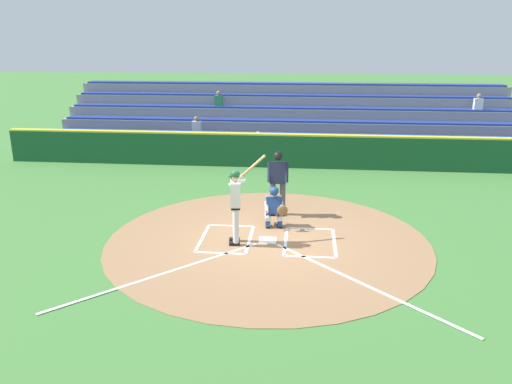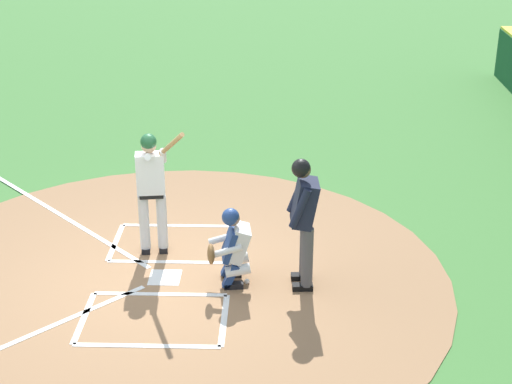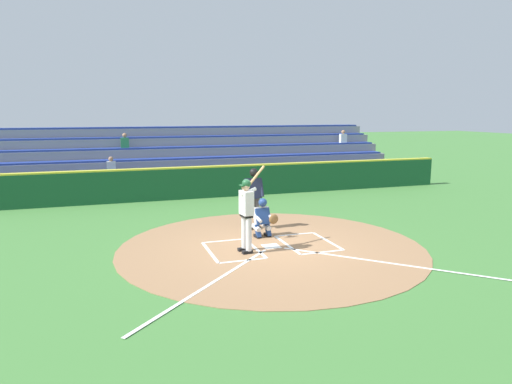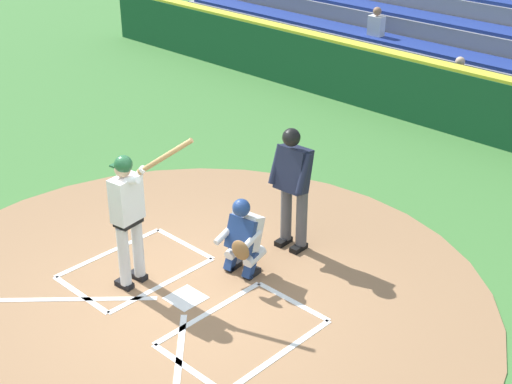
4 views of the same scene
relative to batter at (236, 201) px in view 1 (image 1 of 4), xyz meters
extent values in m
plane|color=#427A38|center=(-0.75, -0.24, -1.10)|extent=(120.00, 120.00, 0.00)
cylinder|color=#99704C|center=(-0.75, -0.24, -1.09)|extent=(8.00, 8.00, 0.01)
cube|color=white|center=(-0.75, -0.24, -1.08)|extent=(0.44, 0.44, 0.01)
cube|color=white|center=(-1.80, -1.14, -1.08)|extent=(1.20, 0.08, 0.01)
cube|color=white|center=(-1.80, 0.66, -1.08)|extent=(1.20, 0.08, 0.01)
cube|color=white|center=(-1.20, -0.24, -1.08)|extent=(0.08, 1.80, 0.01)
cube|color=white|center=(-2.40, -0.24, -1.08)|extent=(0.08, 1.80, 0.01)
cube|color=white|center=(0.30, -1.14, -1.08)|extent=(1.20, 0.08, 0.01)
cube|color=white|center=(0.30, 0.66, -1.08)|extent=(1.20, 0.08, 0.01)
cube|color=white|center=(-0.30, -0.24, -1.08)|extent=(0.08, 1.80, 0.01)
cube|color=white|center=(0.90, -0.24, -1.08)|extent=(0.08, 1.80, 0.01)
cube|color=white|center=(1.35, 1.86, -1.08)|extent=(3.73, 3.73, 0.01)
cube|color=white|center=(-2.85, 1.86, -1.08)|extent=(3.73, 3.73, 0.01)
cylinder|color=silver|center=(-0.01, 0.14, -0.60)|extent=(0.15, 0.15, 0.84)
cube|color=black|center=(0.03, 0.15, -1.05)|extent=(0.27, 0.15, 0.09)
cylinder|color=silver|center=(0.03, -0.12, -0.60)|extent=(0.15, 0.15, 0.84)
cube|color=black|center=(0.06, -0.11, -1.05)|extent=(0.27, 0.15, 0.09)
cube|color=black|center=(0.01, 0.01, -0.13)|extent=(0.26, 0.37, 0.10)
cube|color=white|center=(0.01, 0.01, 0.18)|extent=(0.29, 0.43, 0.60)
sphere|color=tan|center=(0.03, 0.02, 0.59)|extent=(0.21, 0.21, 0.21)
sphere|color=#1E512D|center=(0.01, 0.01, 0.66)|extent=(0.23, 0.23, 0.23)
cube|color=#1E512D|center=(0.12, 0.03, 0.63)|extent=(0.13, 0.18, 0.02)
cylinder|color=white|center=(-0.04, 0.02, 0.46)|extent=(0.44, 0.15, 0.21)
cylinder|color=white|center=(-0.02, -0.19, 0.46)|extent=(0.27, 0.13, 0.29)
cylinder|color=#AD7F4C|center=(-0.36, -0.37, 0.76)|extent=(0.64, 0.45, 0.53)
cylinder|color=#AD7F4C|center=(-0.07, -0.18, 0.52)|extent=(0.10, 0.11, 0.08)
cube|color=black|center=(-1.00, -1.22, -1.05)|extent=(0.15, 0.27, 0.09)
cube|color=navy|center=(-1.00, -1.18, -0.90)|extent=(0.15, 0.26, 0.37)
cylinder|color=silver|center=(-0.99, -1.28, -0.82)|extent=(0.19, 0.38, 0.21)
cube|color=black|center=(-0.68, -1.18, -1.05)|extent=(0.15, 0.27, 0.09)
cube|color=navy|center=(-0.69, -1.14, -0.90)|extent=(0.15, 0.26, 0.37)
cylinder|color=silver|center=(-0.67, -1.24, -0.82)|extent=(0.19, 0.38, 0.21)
cube|color=silver|center=(-0.83, -1.27, -0.48)|extent=(0.44, 0.40, 0.52)
cube|color=navy|center=(-0.85, -1.16, -0.48)|extent=(0.44, 0.27, 0.46)
sphere|color=#9E7051|center=(-0.84, -1.20, -0.11)|extent=(0.21, 0.21, 0.21)
sphere|color=navy|center=(-0.84, -1.18, -0.09)|extent=(0.24, 0.24, 0.24)
cylinder|color=silver|center=(-1.05, -1.13, -0.50)|extent=(0.14, 0.46, 0.20)
cylinder|color=silver|center=(-0.65, -1.08, -0.50)|extent=(0.14, 0.46, 0.20)
ellipsoid|color=brown|center=(-1.08, -0.93, -0.53)|extent=(0.29, 0.13, 0.28)
cylinder|color=#4C4C51|center=(-1.02, -2.21, -0.59)|extent=(0.16, 0.16, 0.86)
cube|color=black|center=(-1.02, -2.16, -1.05)|extent=(0.14, 0.29, 0.09)
cylinder|color=#4C4C51|center=(-0.74, -2.20, -0.59)|extent=(0.16, 0.16, 0.86)
cube|color=black|center=(-0.74, -2.15, -1.05)|extent=(0.14, 0.29, 0.09)
cube|color=#191E33|center=(-0.88, -2.17, 0.15)|extent=(0.46, 0.39, 0.66)
sphere|color=brown|center=(-0.88, -2.13, 0.62)|extent=(0.22, 0.22, 0.22)
sphere|color=black|center=(-0.88, -2.11, 0.64)|extent=(0.25, 0.25, 0.25)
cylinder|color=#191E33|center=(-1.12, -2.10, 0.18)|extent=(0.11, 0.29, 0.56)
cylinder|color=#191E33|center=(-0.64, -2.07, 0.18)|extent=(0.11, 0.29, 0.56)
sphere|color=white|center=(-0.87, -1.40, -1.06)|extent=(0.07, 0.07, 0.07)
cube|color=#19512D|center=(-0.75, -7.74, -0.47)|extent=(22.00, 0.36, 1.25)
cube|color=yellow|center=(-0.75, -7.74, 0.18)|extent=(22.00, 0.32, 0.06)
cube|color=gray|center=(-0.75, -8.77, -0.87)|extent=(20.00, 0.85, 0.45)
cube|color=navy|center=(-0.75, -8.77, -0.61)|extent=(19.60, 0.72, 0.08)
cube|color=gray|center=(-0.75, -9.62, -0.65)|extent=(20.00, 0.85, 0.90)
cube|color=navy|center=(-0.75, -9.62, -0.16)|extent=(19.60, 0.72, 0.08)
cube|color=gray|center=(-0.75, -10.47, -0.42)|extent=(20.00, 0.85, 1.35)
cube|color=navy|center=(-0.75, -10.47, 0.29)|extent=(19.60, 0.72, 0.08)
cube|color=gray|center=(-0.75, -11.32, -0.20)|extent=(20.00, 0.85, 1.80)
cube|color=navy|center=(-0.75, -11.32, 0.74)|extent=(19.60, 0.72, 0.08)
cube|color=gray|center=(-0.75, -12.17, 0.03)|extent=(20.00, 0.85, 2.25)
cube|color=navy|center=(-0.75, -12.17, 1.19)|extent=(19.60, 0.72, 0.08)
cube|color=gray|center=(-0.75, -13.02, 0.25)|extent=(20.00, 0.85, 2.70)
cube|color=navy|center=(-0.75, -13.02, 1.64)|extent=(19.60, 0.72, 0.08)
cube|color=white|center=(-8.95, -11.27, 1.01)|extent=(0.36, 0.22, 0.46)
sphere|color=#9E7051|center=(-8.95, -11.27, 1.35)|extent=(0.20, 0.20, 0.20)
cube|color=yellow|center=(0.31, -8.72, -0.34)|extent=(0.36, 0.22, 0.46)
sphere|color=beige|center=(0.31, -8.72, 0.00)|extent=(0.20, 0.20, 0.20)
cube|color=#2D844C|center=(2.35, -11.27, 1.01)|extent=(0.36, 0.22, 0.46)
sphere|color=#9E7051|center=(2.35, -11.27, 1.35)|extent=(0.20, 0.20, 0.20)
cube|color=white|center=(3.03, -9.57, 0.11)|extent=(0.36, 0.22, 0.46)
sphere|color=#9E7051|center=(3.03, -9.57, 0.45)|extent=(0.20, 0.20, 0.20)
camera|label=1|loc=(-1.63, 11.38, 3.76)|focal=35.39mm
camera|label=2|loc=(-10.26, -1.79, 4.41)|focal=54.83mm
camera|label=3|loc=(3.32, 10.67, 2.41)|focal=32.14mm
camera|label=4|loc=(-6.97, 4.94, 4.49)|focal=52.57mm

